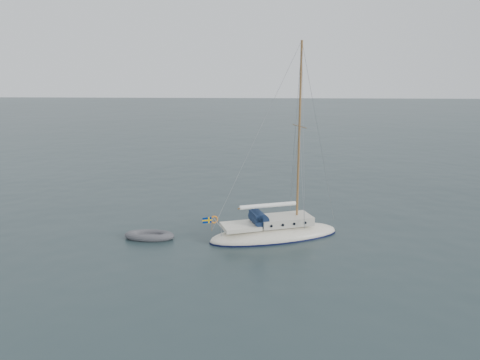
{
  "coord_description": "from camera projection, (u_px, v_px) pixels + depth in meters",
  "views": [
    {
      "loc": [
        1.53,
        -25.5,
        9.83
      ],
      "look_at": [
        0.12,
        0.0,
        3.86
      ],
      "focal_mm": 35.0,
      "sensor_mm": 36.0,
      "label": 1
    }
  ],
  "objects": [
    {
      "name": "ground",
      "position": [
        238.0,
        245.0,
        27.11
      ],
      "size": [
        300.0,
        300.0,
        0.0
      ],
      "primitive_type": "plane",
      "color": "black",
      "rests_on": "ground"
    },
    {
      "name": "sailboat",
      "position": [
        275.0,
        223.0,
        28.08
      ],
      "size": [
        8.46,
        2.54,
        12.04
      ],
      "rotation": [
        0.0,
        0.0,
        0.34
      ],
      "color": "white",
      "rests_on": "ground"
    },
    {
      "name": "dinghy",
      "position": [
        149.0,
        236.0,
        28.04
      ],
      "size": [
        3.01,
        1.36,
        0.43
      ],
      "rotation": [
        0.0,
        0.0,
        -0.03
      ],
      "color": "#505055",
      "rests_on": "ground"
    }
  ]
}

